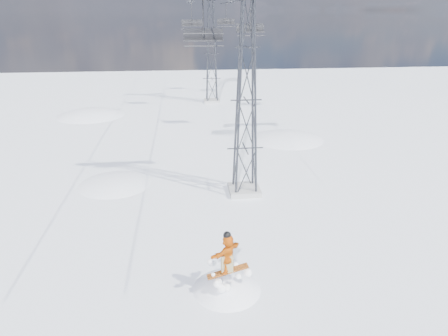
{
  "coord_description": "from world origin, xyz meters",
  "views": [
    {
      "loc": [
        -2.64,
        -13.16,
        10.02
      ],
      "look_at": [
        -0.91,
        3.2,
        3.5
      ],
      "focal_mm": 32.0,
      "sensor_mm": 36.0,
      "label": 1
    }
  ],
  "objects_px": {
    "lift_tower_near": "(246,101)",
    "snowboarder_jump": "(227,323)",
    "lift_tower_far": "(211,54)",
    "lift_chair_near": "(203,36)"
  },
  "relations": [
    {
      "from": "lift_tower_far",
      "to": "lift_chair_near",
      "type": "bearing_deg",
      "value": -95.23
    },
    {
      "from": "lift_tower_near",
      "to": "snowboarder_jump",
      "type": "bearing_deg",
      "value": -103.1
    },
    {
      "from": "snowboarder_jump",
      "to": "lift_chair_near",
      "type": "distance_m",
      "value": 14.17
    },
    {
      "from": "lift_tower_far",
      "to": "lift_chair_near",
      "type": "distance_m",
      "value": 24.37
    },
    {
      "from": "lift_tower_far",
      "to": "lift_chair_near",
      "type": "xyz_separation_m",
      "value": [
        -2.2,
        -24.04,
        3.29
      ]
    },
    {
      "from": "lift_tower_far",
      "to": "snowboarder_jump",
      "type": "xyz_separation_m",
      "value": [
        -2.01,
        -33.65,
        -7.11
      ]
    },
    {
      "from": "lift_tower_far",
      "to": "snowboarder_jump",
      "type": "height_order",
      "value": "lift_tower_far"
    },
    {
      "from": "lift_tower_near",
      "to": "lift_chair_near",
      "type": "height_order",
      "value": "lift_tower_near"
    },
    {
      "from": "lift_tower_far",
      "to": "snowboarder_jump",
      "type": "distance_m",
      "value": 34.46
    },
    {
      "from": "lift_tower_far",
      "to": "snowboarder_jump",
      "type": "bearing_deg",
      "value": -93.42
    }
  ]
}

